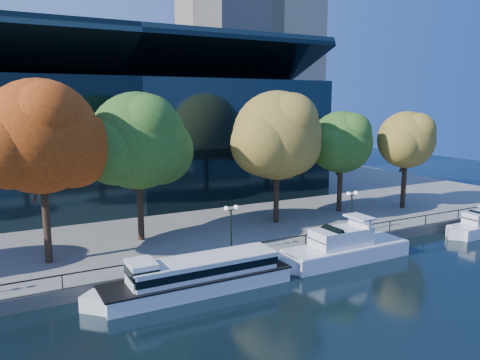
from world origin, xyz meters
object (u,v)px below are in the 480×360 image
tree_2 (140,143)px  tour_boat (193,275)px  tree_5 (407,141)px  lamp_2 (352,202)px  cruiser_near (341,248)px  tree_3 (279,137)px  tree_4 (343,143)px  lamp_1 (231,218)px  cruiser_far (480,225)px  tree_1 (43,139)px

tree_2 → tour_boat: bearing=-88.2°
tree_5 → lamp_2: size_ratio=2.80×
cruiser_near → tree_3: tree_3 is taller
tree_4 → tree_5: (7.76, -2.19, 0.12)m
tree_4 → lamp_1: (-17.92, -7.55, -4.76)m
lamp_2 → cruiser_near: bearing=-139.2°
tour_boat → cruiser_near: 13.53m
tree_3 → lamp_2: 9.70m
cruiser_far → lamp_2: size_ratio=2.23×
tree_5 → tree_3: bearing=175.5°
lamp_1 → cruiser_far: bearing=-8.5°
cruiser_far → tree_1: 41.94m
tree_4 → tree_5: bearing=-15.7°
tree_1 → tree_5: tree_1 is taller
tree_3 → tree_1: bearing=-174.9°
tree_1 → lamp_2: tree_1 is taller
cruiser_near → tree_1: 25.34m
tree_5 → lamp_1: tree_5 is taller
tree_5 → tree_4: bearing=164.3°
tree_1 → lamp_1: (13.34, -4.71, -6.64)m
tree_5 → lamp_2: 14.77m
tree_3 → tree_4: tree_3 is taller
tree_1 → tree_3: bearing=5.1°
tree_1 → tree_4: (31.26, 2.84, -1.88)m
tree_2 → lamp_1: 10.66m
cruiser_near → cruiser_far: size_ratio=1.42×
lamp_1 → cruiser_near: bearing=-22.6°
cruiser_far → tree_5: (-0.85, 9.32, 7.93)m
tree_4 → tree_3: bearing=-174.6°
tour_boat → tree_1: 15.16m
tree_5 → lamp_1: size_ratio=2.80×
tree_5 → tree_1: bearing=-179.0°
cruiser_near → lamp_2: (4.17, 3.60, 2.83)m
tree_2 → cruiser_far: bearing=-19.5°
cruiser_far → tree_5: 12.27m
cruiser_far → tree_2: (-31.76, 11.22, 8.86)m
cruiser_near → cruiser_far: (17.89, -0.36, -0.22)m
tree_1 → tree_2: size_ratio=1.07×
tree_4 → tree_5: tree_4 is taller
tree_3 → lamp_2: tree_3 is taller
tree_1 → lamp_1: tree_1 is taller
tree_2 → tree_3: bearing=-2.3°
tree_2 → tree_4: bearing=0.7°
tour_boat → tree_1: bearing=135.3°
cruiser_near → lamp_1: size_ratio=3.16×
tree_5 → tree_2: bearing=176.5°
cruiser_far → tree_3: 22.44m
lamp_2 → tree_4: bearing=55.9°
tree_4 → lamp_2: bearing=-124.1°
tree_4 → cruiser_near: bearing=-129.7°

